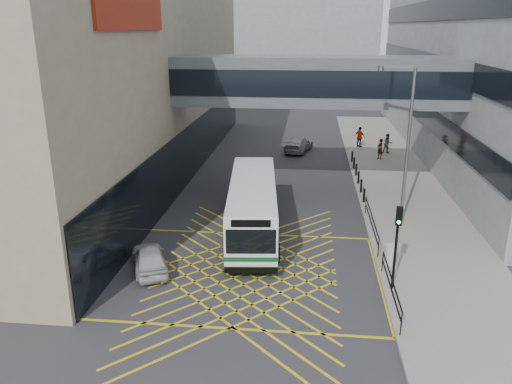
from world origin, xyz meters
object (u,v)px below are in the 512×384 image
(litter_bin, at_px, (391,255))
(pedestrian_c, at_px, (360,137))
(bus, at_px, (253,206))
(car_dark, at_px, (252,182))
(pedestrian_a, at_px, (380,149))
(car_silver, at_px, (298,144))
(pedestrian_b, at_px, (388,144))
(car_white, at_px, (149,258))
(street_lamp, at_px, (405,138))
(traffic_light, at_px, (397,236))

(litter_bin, bearing_deg, pedestrian_c, 88.35)
(bus, height_order, car_dark, bus)
(pedestrian_c, bearing_deg, pedestrian_a, 145.28)
(car_dark, relative_size, pedestrian_c, 2.63)
(car_silver, distance_m, pedestrian_c, 5.85)
(bus, relative_size, pedestrian_c, 5.80)
(bus, xyz_separation_m, pedestrian_b, (9.79, 18.60, -0.57))
(car_white, distance_m, pedestrian_a, 25.23)
(car_dark, xyz_separation_m, street_lamp, (8.83, -5.22, 4.35))
(car_silver, relative_size, litter_bin, 4.62)
(bus, relative_size, pedestrian_b, 6.28)
(car_white, bearing_deg, traffic_light, 152.23)
(car_silver, bearing_deg, pedestrian_a, 173.38)
(car_silver, relative_size, pedestrian_b, 2.62)
(car_white, bearing_deg, car_dark, -129.10)
(street_lamp, xyz_separation_m, pedestrian_c, (-0.41, 19.12, -4.03))
(car_dark, bearing_deg, car_white, 76.98)
(car_white, height_order, litter_bin, car_white)
(car_white, bearing_deg, pedestrian_c, -137.75)
(traffic_light, xyz_separation_m, street_lamp, (1.36, 7.50, 2.50))
(litter_bin, bearing_deg, bus, 153.68)
(car_silver, xyz_separation_m, litter_bin, (4.89, -22.53, -0.05))
(car_white, xyz_separation_m, street_lamp, (12.23, 6.61, 4.50))
(traffic_light, bearing_deg, car_white, -178.47)
(street_lamp, bearing_deg, car_dark, 165.31)
(bus, relative_size, pedestrian_a, 6.35)
(pedestrian_a, xyz_separation_m, pedestrian_c, (-1.32, 4.19, 0.08))
(bus, distance_m, car_silver, 19.25)
(car_silver, height_order, street_lamp, street_lamp)
(bus, distance_m, traffic_light, 8.85)
(bus, relative_size, litter_bin, 11.07)
(car_dark, xyz_separation_m, traffic_light, (7.47, -12.73, 1.84))
(car_silver, distance_m, street_lamp, 18.94)
(car_dark, distance_m, pedestrian_a, 13.75)
(car_dark, relative_size, litter_bin, 5.03)
(street_lamp, bearing_deg, pedestrian_a, 102.43)
(litter_bin, bearing_deg, traffic_light, -96.11)
(pedestrian_b, bearing_deg, pedestrian_a, -126.83)
(car_white, xyz_separation_m, pedestrian_a, (13.14, 21.54, 0.39))
(car_silver, height_order, litter_bin, car_silver)
(bus, distance_m, pedestrian_c, 22.17)
(car_white, bearing_deg, bus, -154.02)
(litter_bin, relative_size, pedestrian_a, 0.57)
(pedestrian_a, bearing_deg, litter_bin, 43.96)
(car_dark, relative_size, traffic_light, 1.30)
(litter_bin, distance_m, pedestrian_b, 22.20)
(traffic_light, distance_m, pedestrian_b, 24.65)
(car_white, distance_m, car_dark, 12.31)
(car_dark, bearing_deg, car_silver, -100.09)
(bus, distance_m, pedestrian_a, 18.88)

